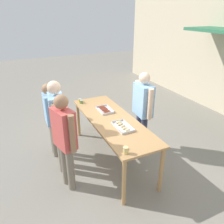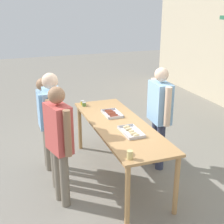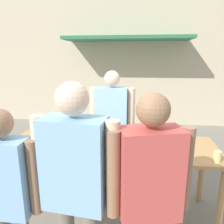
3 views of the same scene
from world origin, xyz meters
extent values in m
plane|color=gray|center=(0.00, 0.00, 0.00)|extent=(24.00, 24.00, 0.00)
cube|color=tan|center=(0.00, 0.00, 0.90)|extent=(2.51, 0.83, 0.04)
cylinder|color=tan|center=(-1.19, -0.35, 0.44)|extent=(0.07, 0.07, 0.88)
cylinder|color=tan|center=(1.19, -0.35, 0.44)|extent=(0.07, 0.07, 0.88)
cylinder|color=tan|center=(-1.19, 0.35, 0.44)|extent=(0.07, 0.07, 0.88)
cylinder|color=tan|center=(1.19, 0.35, 0.44)|extent=(0.07, 0.07, 0.88)
cube|color=silver|center=(-0.42, 0.03, 0.93)|extent=(0.42, 0.27, 0.01)
cube|color=silver|center=(-0.42, -0.10, 0.95)|extent=(0.42, 0.01, 0.03)
cube|color=silver|center=(-0.42, 0.16, 0.95)|extent=(0.42, 0.01, 0.03)
cube|color=silver|center=(-0.63, 0.03, 0.95)|extent=(0.01, 0.27, 0.03)
cube|color=silver|center=(-0.21, 0.03, 0.95)|extent=(0.01, 0.27, 0.03)
cylinder|color=brown|center=(-0.59, 0.02, 0.95)|extent=(0.03, 0.12, 0.03)
cylinder|color=brown|center=(-0.55, 0.02, 0.95)|extent=(0.03, 0.12, 0.03)
cylinder|color=brown|center=(-0.52, 0.03, 0.95)|extent=(0.04, 0.13, 0.03)
cylinder|color=brown|center=(-0.48, 0.03, 0.95)|extent=(0.04, 0.15, 0.03)
cylinder|color=brown|center=(-0.44, 0.03, 0.95)|extent=(0.04, 0.12, 0.03)
cylinder|color=brown|center=(-0.40, 0.02, 0.95)|extent=(0.04, 0.13, 0.03)
cylinder|color=brown|center=(-0.36, 0.04, 0.94)|extent=(0.03, 0.14, 0.02)
cylinder|color=brown|center=(-0.33, 0.02, 0.94)|extent=(0.04, 0.13, 0.02)
cylinder|color=brown|center=(-0.29, 0.03, 0.95)|extent=(0.03, 0.12, 0.03)
cylinder|color=brown|center=(-0.25, 0.03, 0.95)|extent=(0.04, 0.15, 0.03)
cube|color=silver|center=(0.40, 0.03, 0.93)|extent=(0.47, 0.26, 0.01)
cube|color=silver|center=(0.40, -0.10, 0.95)|extent=(0.47, 0.01, 0.03)
cube|color=silver|center=(0.40, 0.15, 0.95)|extent=(0.47, 0.01, 0.03)
cube|color=silver|center=(0.17, 0.03, 0.95)|extent=(0.01, 0.26, 0.03)
cube|color=silver|center=(0.62, 0.03, 0.95)|extent=(0.01, 0.26, 0.03)
ellipsoid|color=beige|center=(0.22, 0.03, 0.95)|extent=(0.06, 0.12, 0.04)
ellipsoid|color=beige|center=(0.31, 0.02, 0.95)|extent=(0.05, 0.11, 0.04)
ellipsoid|color=beige|center=(0.40, 0.04, 0.95)|extent=(0.06, 0.10, 0.04)
ellipsoid|color=beige|center=(0.48, 0.03, 0.95)|extent=(0.06, 0.11, 0.04)
ellipsoid|color=beige|center=(0.57, 0.04, 0.96)|extent=(0.08, 0.12, 0.05)
cylinder|color=gold|center=(-1.12, -0.30, 0.96)|extent=(0.07, 0.07, 0.07)
cylinder|color=#B2B2B7|center=(-1.12, -0.30, 1.00)|extent=(0.07, 0.07, 0.01)
cylinder|color=#567A38|center=(-1.02, -0.30, 0.96)|extent=(0.07, 0.07, 0.07)
cylinder|color=#B2B2B7|center=(-1.02, -0.30, 1.00)|extent=(0.07, 0.07, 0.01)
cylinder|color=#DBC67A|center=(1.12, -0.30, 0.98)|extent=(0.08, 0.08, 0.11)
cylinder|color=#333851|center=(-0.17, 0.75, 0.42)|extent=(0.14, 0.14, 0.84)
cylinder|color=#333851|center=(0.04, 0.73, 0.42)|extent=(0.14, 0.14, 0.84)
cube|color=#84B2DB|center=(-0.07, 0.74, 1.18)|extent=(0.49, 0.29, 0.67)
sphere|color=beige|center=(-0.07, 0.74, 1.64)|extent=(0.23, 0.23, 0.23)
cylinder|color=beige|center=(-0.35, 0.76, 1.19)|extent=(0.11, 0.11, 0.63)
cylinder|color=beige|center=(0.22, 0.72, 1.19)|extent=(0.11, 0.11, 0.63)
cylinder|color=#756B5B|center=(-0.57, -1.06, 0.38)|extent=(0.11, 0.11, 0.77)
cylinder|color=#756B5B|center=(-0.74, -1.06, 0.38)|extent=(0.11, 0.11, 0.77)
cube|color=#84B2DB|center=(-0.65, -1.06, 1.07)|extent=(0.37, 0.21, 0.61)
sphere|color=#936B4C|center=(-0.65, -1.06, 1.50)|extent=(0.21, 0.21, 0.21)
cylinder|color=#936B4C|center=(-0.43, -1.06, 1.09)|extent=(0.08, 0.08, 0.58)
cylinder|color=#936B4C|center=(-0.88, -1.06, 1.09)|extent=(0.08, 0.08, 0.58)
cylinder|color=#756B5B|center=(0.50, -1.00, 0.41)|extent=(0.13, 0.13, 0.83)
cylinder|color=#756B5B|center=(0.32, -1.05, 0.41)|extent=(0.13, 0.13, 0.83)
cube|color=#C64C47|center=(0.41, -1.03, 1.16)|extent=(0.47, 0.34, 0.66)
sphere|color=#936B4C|center=(0.41, -1.03, 1.62)|extent=(0.22, 0.22, 0.22)
cylinder|color=#936B4C|center=(0.66, -0.96, 1.17)|extent=(0.09, 0.09, 0.62)
cylinder|color=#936B4C|center=(0.16, -1.10, 1.17)|extent=(0.09, 0.09, 0.62)
cylinder|color=#756B5B|center=(-0.02, -1.03, 0.43)|extent=(0.14, 0.14, 0.86)
cylinder|color=#756B5B|center=(-0.23, -1.01, 0.43)|extent=(0.14, 0.14, 0.86)
cube|color=#84B2DB|center=(-0.12, -1.02, 1.20)|extent=(0.48, 0.30, 0.68)
sphere|color=beige|center=(-0.12, -1.02, 1.67)|extent=(0.23, 0.23, 0.23)
cylinder|color=beige|center=(0.15, -1.05, 1.22)|extent=(0.10, 0.10, 0.65)
cylinder|color=beige|center=(-0.40, -0.99, 1.22)|extent=(0.10, 0.10, 0.65)
camera|label=1|loc=(3.46, -1.61, 2.84)|focal=35.00mm
camera|label=2|loc=(4.24, -1.67, 2.77)|focal=50.00mm
camera|label=3|loc=(0.31, -2.41, 1.94)|focal=35.00mm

